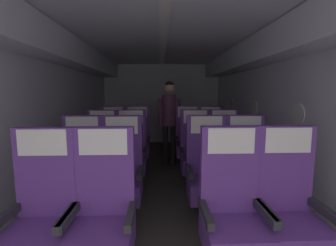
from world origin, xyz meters
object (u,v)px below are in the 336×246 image
(seat_c_left_aisle, at_px, (131,154))
(seat_a_left_aisle, at_px, (103,218))
(seat_c_right_window, at_px, (196,154))
(seat_a_left_window, at_px, (42,219))
(seat_c_right_aisle, at_px, (224,153))
(seat_b_left_window, at_px, (82,175))
(seat_d_left_window, at_px, (113,142))
(seat_d_right_window, at_px, (188,141))
(seat_b_right_aisle, at_px, (246,174))
(seat_c_left_window, at_px, (102,155))
(seat_b_left_aisle, at_px, (122,175))
(seat_a_right_aisle, at_px, (289,213))
(seat_d_right_aisle, at_px, (211,141))
(seat_d_left_aisle, at_px, (137,142))
(seat_b_right_window, at_px, (207,174))
(flight_attendant, at_px, (169,113))
(seat_a_right_window, at_px, (232,215))

(seat_c_left_aisle, bearing_deg, seat_a_left_aisle, -89.51)
(seat_c_right_window, bearing_deg, seat_a_left_window, -127.80)
(seat_a_left_aisle, height_order, seat_c_right_aisle, same)
(seat_b_left_window, bearing_deg, seat_a_left_window, -89.21)
(seat_a_left_window, distance_m, seat_d_left_window, 2.77)
(seat_a_left_window, relative_size, seat_c_right_aisle, 1.00)
(seat_a_left_aisle, xyz_separation_m, seat_d_right_window, (0.97, 2.76, 0.00))
(seat_c_left_aisle, bearing_deg, seat_b_right_aisle, -32.61)
(seat_b_left_window, bearing_deg, seat_c_right_aisle, 25.71)
(seat_c_left_window, bearing_deg, seat_d_right_window, 33.06)
(seat_b_left_aisle, relative_size, seat_d_right_window, 1.00)
(seat_b_left_window, distance_m, seat_c_right_window, 1.71)
(seat_c_right_aisle, bearing_deg, seat_c_left_aisle, -179.96)
(seat_a_right_aisle, relative_size, seat_d_right_aisle, 1.00)
(seat_c_right_window, relative_size, seat_d_left_aisle, 1.00)
(seat_a_left_aisle, bearing_deg, seat_b_right_aisle, 32.77)
(seat_b_right_window, relative_size, seat_d_left_window, 1.00)
(seat_b_left_aisle, xyz_separation_m, seat_d_right_window, (0.98, 1.84, 0.00))
(seat_b_left_window, xyz_separation_m, seat_d_right_window, (1.43, 1.82, 0.00))
(seat_b_left_aisle, bearing_deg, seat_d_left_window, 104.03)
(flight_attendant, bearing_deg, seat_a_left_aisle, 71.76)
(seat_b_left_window, height_order, seat_c_left_window, same)
(seat_c_right_window, distance_m, seat_d_left_window, 1.72)
(seat_a_right_window, height_order, seat_d_left_aisle, same)
(seat_b_left_aisle, relative_size, seat_c_left_aisle, 1.00)
(seat_c_left_aisle, height_order, seat_d_left_aisle, same)
(seat_c_right_window, bearing_deg, seat_d_right_aisle, 64.44)
(seat_a_right_aisle, distance_m, seat_d_right_window, 2.79)
(seat_c_right_aisle, distance_m, seat_d_left_window, 2.11)
(seat_b_left_aisle, xyz_separation_m, seat_d_left_window, (-0.46, 1.85, 0.00))
(seat_d_left_aisle, bearing_deg, seat_b_left_window, -103.94)
(seat_d_left_window, height_order, seat_d_left_aisle, same)
(seat_d_right_window, bearing_deg, seat_a_left_window, -117.18)
(seat_d_left_aisle, height_order, seat_d_right_window, same)
(seat_b_left_window, distance_m, seat_d_left_aisle, 1.90)
(seat_c_right_window, relative_size, seat_d_left_window, 1.00)
(seat_a_left_window, xyz_separation_m, seat_d_left_window, (-0.01, 2.77, 0.00))
(seat_a_right_aisle, xyz_separation_m, seat_b_right_window, (-0.47, 0.91, 0.00))
(seat_b_right_aisle, bearing_deg, seat_b_left_aisle, -179.81)
(seat_a_right_window, distance_m, seat_d_right_aisle, 2.80)
(seat_a_right_aisle, distance_m, seat_b_left_aisle, 1.71)
(seat_b_right_window, bearing_deg, seat_b_right_aisle, -0.36)
(seat_a_right_window, bearing_deg, seat_d_left_window, 117.79)
(seat_a_left_window, height_order, seat_d_right_aisle, same)
(seat_d_left_aisle, distance_m, flight_attendant, 0.83)
(seat_c_left_aisle, xyz_separation_m, flight_attendant, (0.63, 1.04, 0.54))
(seat_a_left_window, height_order, seat_b_left_aisle, same)
(seat_d_left_aisle, bearing_deg, seat_b_right_window, -61.96)
(seat_a_right_aisle, bearing_deg, seat_d_right_window, 99.83)
(seat_d_right_window, bearing_deg, seat_a_left_aisle, -109.32)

